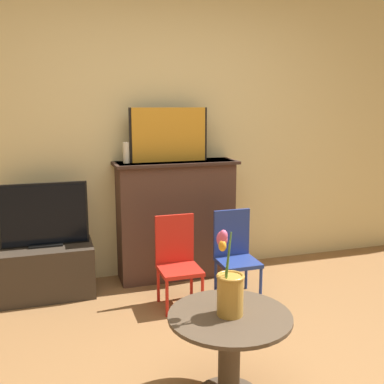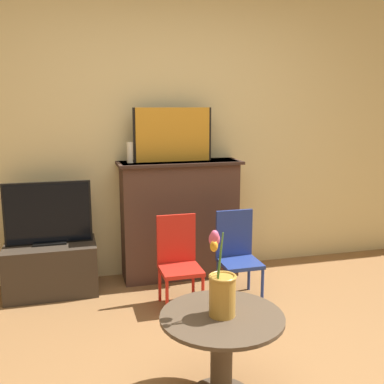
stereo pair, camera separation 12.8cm
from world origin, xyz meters
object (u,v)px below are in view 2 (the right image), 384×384
vase_tulips (222,289)px  tv_monitor (48,214)px  chair_red (179,258)px  chair_blue (237,251)px  painting (173,135)px

vase_tulips → tv_monitor: bearing=117.8°
chair_red → vase_tulips: (-0.07, -1.20, 0.25)m
chair_blue → painting: bearing=126.0°
tv_monitor → chair_blue: tv_monitor is taller
chair_red → vase_tulips: 1.23m
chair_red → vase_tulips: bearing=-93.3°
painting → chair_blue: bearing=-54.0°
chair_blue → vase_tulips: bearing=-114.5°
painting → chair_red: 1.06m
painting → tv_monitor: (-1.05, -0.08, -0.61)m
tv_monitor → chair_red: 1.11m
painting → vase_tulips: painting is taller
tv_monitor → vase_tulips: size_ratio=1.48×
chair_red → vase_tulips: size_ratio=1.50×
tv_monitor → chair_blue: size_ratio=0.98×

